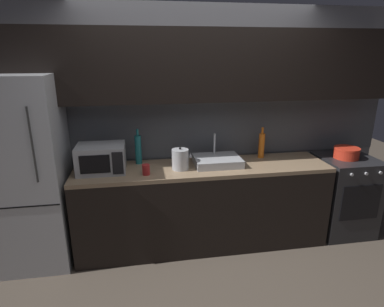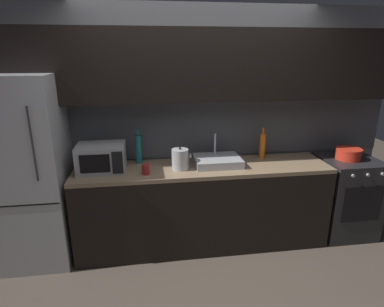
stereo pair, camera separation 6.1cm
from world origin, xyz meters
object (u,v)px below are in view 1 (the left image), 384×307
Objects in this scene: refrigerator at (28,174)px; kettle at (180,159)px; wine_bottle_orange at (262,145)px; cooking_pot at (346,153)px; mug_red at (146,170)px; oven_range at (343,195)px; microwave at (101,158)px; wine_bottle_teal at (138,149)px.

kettle is at bearing -1.64° from refrigerator.
wine_bottle_orange is 0.95m from cooking_pot.
cooking_pot is at bearing 3.68° from mug_red.
oven_range is 3.29× the size of cooking_pot.
microwave reaches higher than cooking_pot.
refrigerator is 2.05× the size of oven_range.
microwave is 0.40m from wine_bottle_teal.
kettle is at bearing -166.71° from wine_bottle_orange.
wine_bottle_orange is 3.37× the size of mug_red.
refrigerator is 1.45m from kettle.
mug_red is at bearing -176.42° from oven_range.
microwave is (-2.67, 0.02, 0.58)m from oven_range.
oven_range is 1.98m from kettle.
kettle reaches higher than cooking_pot.
wine_bottle_orange reaches higher than microwave.
cooking_pot is (1.86, 0.04, -0.04)m from kettle.
kettle is (1.45, -0.04, 0.08)m from refrigerator.
refrigerator reaches higher than kettle.
microwave is at bearing 179.60° from cooking_pot.
mug_red is (0.07, -0.34, -0.11)m from wine_bottle_teal.
cooking_pot is at bearing 177.79° from oven_range.
microwave is at bearing 159.33° from mug_red.
cooking_pot is (2.27, -0.20, -0.10)m from wine_bottle_teal.
refrigerator is at bearing -178.45° from microwave.
kettle is at bearing -178.72° from cooking_pot.
microwave is 1.71m from wine_bottle_orange.
oven_range is 0.51m from cooking_pot.
wine_bottle_orange is (0.94, 0.22, 0.04)m from kettle.
wine_bottle_teal is 1.36× the size of cooking_pot.
mug_red is (0.42, -0.16, -0.08)m from microwave.
wine_bottle_teal reaches higher than kettle.
refrigerator is at bearing 179.98° from oven_range.
oven_range is at bearing 1.21° from kettle.
wine_bottle_teal is (-0.41, 0.24, 0.05)m from kettle.
kettle is 1.86m from cooking_pot.
microwave is at bearing -153.68° from wine_bottle_teal.
refrigerator is 18.19× the size of mug_red.
wine_bottle_teal reaches higher than oven_range.
oven_range is 3.92× the size of kettle.
wine_bottle_orange is 1.25× the size of cooking_pot.
kettle is 0.36m from mug_red.
cooking_pot reaches higher than mug_red.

